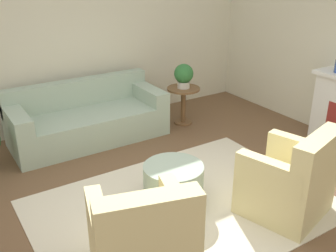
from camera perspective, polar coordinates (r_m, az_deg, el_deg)
The scene contains 9 objects.
ground_plane at distance 4.47m, azimuth 2.23°, elevation -11.67°, with size 16.00×16.00×0.00m, color brown.
wall_back at distance 6.42m, azimuth -13.13°, elevation 12.30°, with size 9.80×0.12×2.80m.
rug at distance 4.47m, azimuth 2.23°, elevation -11.61°, with size 3.20×2.28×0.01m.
couch at distance 6.04m, azimuth -11.59°, elevation 0.93°, with size 2.27×0.97×0.85m.
armchair_left at distance 3.40m, azimuth -3.69°, elevation -16.71°, with size 0.99×0.98×0.98m.
armchair_right at distance 4.37m, azimuth 17.39°, elevation -7.85°, with size 0.99×0.98×0.98m.
ottoman_table at distance 4.41m, azimuth 0.79°, elevation -7.68°, with size 0.68×0.68×0.44m.
side_table at distance 6.45m, azimuth 2.24°, elevation 3.91°, with size 0.54×0.54×0.62m.
potted_plant_on_side_table at distance 6.32m, azimuth 2.30°, elevation 7.41°, with size 0.31×0.31×0.39m.
Camera 1 is at (-2.12, -2.99, 2.56)m, focal length 42.00 mm.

